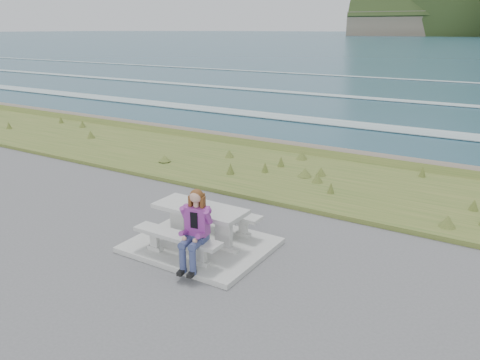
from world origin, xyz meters
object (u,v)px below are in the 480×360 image
at_px(bench_seaward, 221,214).
at_px(seated_woman, 194,240).
at_px(picnic_table, 200,215).
at_px(bench_landward, 177,240).

xyz_separation_m(bench_seaward, seated_woman, (0.48, -1.53, 0.16)).
bearing_deg(picnic_table, seated_woman, -60.05).
bearing_deg(bench_landward, picnic_table, 90.00).
bearing_deg(seated_woman, bench_seaward, 97.24).
height_order(picnic_table, bench_seaward, picnic_table).
height_order(picnic_table, seated_woman, seated_woman).
bearing_deg(bench_landward, seated_woman, -15.19).
bearing_deg(picnic_table, bench_seaward, 90.00).
bearing_deg(picnic_table, bench_landward, -90.00).
bearing_deg(seated_woman, bench_landward, 154.70).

